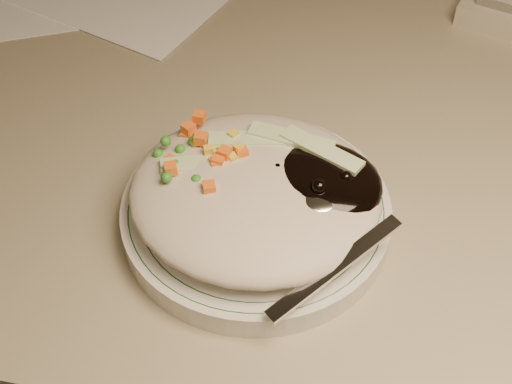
# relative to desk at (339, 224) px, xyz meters

# --- Properties ---
(desk) EXTENTS (1.40, 0.70, 0.74)m
(desk) POSITION_rel_desk_xyz_m (0.00, 0.00, 0.00)
(desk) COLOR gray
(desk) RESTS_ON ground
(plate) EXTENTS (0.21, 0.21, 0.02)m
(plate) POSITION_rel_desk_xyz_m (-0.06, -0.18, 0.21)
(plate) COLOR silver
(plate) RESTS_ON desk
(plate_rim) EXTENTS (0.20, 0.20, 0.00)m
(plate_rim) POSITION_rel_desk_xyz_m (-0.06, -0.18, 0.22)
(plate_rim) COLOR #144723
(plate_rim) RESTS_ON plate
(meal) EXTENTS (0.21, 0.19, 0.05)m
(meal) POSITION_rel_desk_xyz_m (-0.06, -0.18, 0.24)
(meal) COLOR #B8AD95
(meal) RESTS_ON plate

